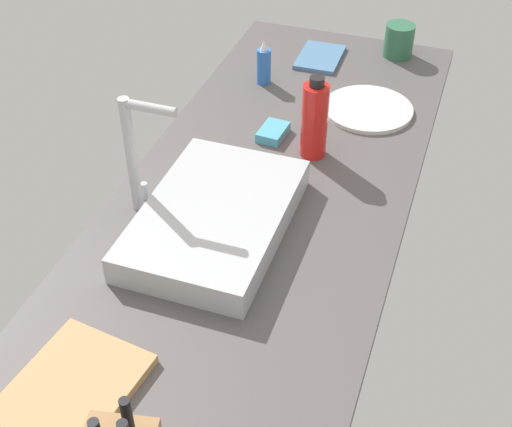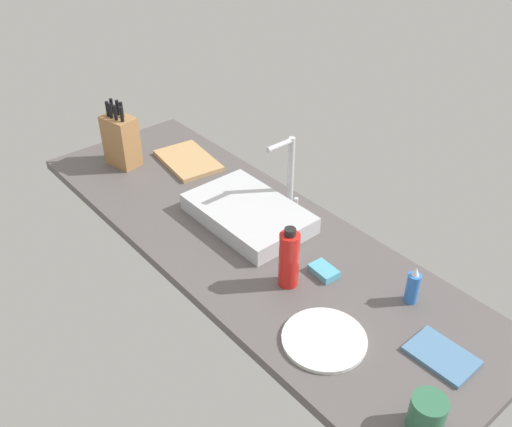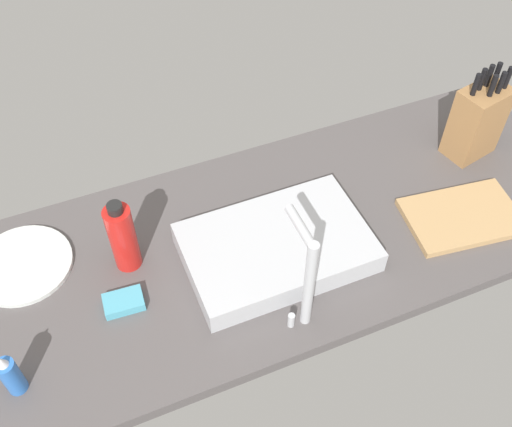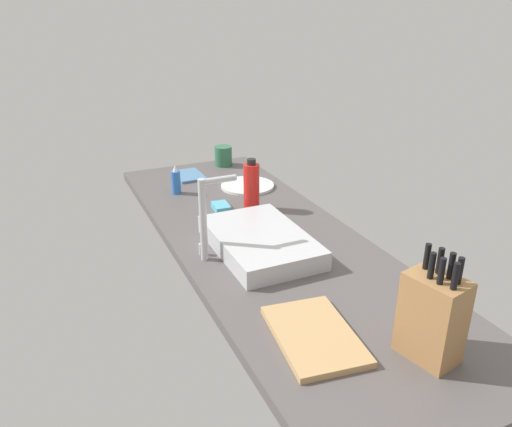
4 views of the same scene
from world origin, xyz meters
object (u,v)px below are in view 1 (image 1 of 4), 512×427
(sink_basin, at_px, (215,218))
(faucet, at_px, (135,148))
(soap_bottle, at_px, (264,65))
(cutting_board, at_px, (61,401))
(dish_sponge, at_px, (273,132))
(coffee_mug, at_px, (399,40))
(dinner_plate, at_px, (368,109))
(dish_towel, at_px, (320,57))
(water_bottle, at_px, (315,120))

(sink_basin, xyz_separation_m, faucet, (0.02, 0.18, 0.13))
(sink_basin, relative_size, soap_bottle, 3.43)
(cutting_board, height_order, dish_sponge, dish_sponge)
(faucet, bearing_deg, coffee_mug, -23.81)
(faucet, height_order, dish_sponge, faucet)
(dinner_plate, distance_m, dish_towel, 0.31)
(soap_bottle, xyz_separation_m, dinner_plate, (-0.05, -0.31, -0.05))
(dish_towel, height_order, coffee_mug, coffee_mug)
(water_bottle, distance_m, coffee_mug, 0.59)
(dinner_plate, xyz_separation_m, coffee_mug, (0.34, -0.02, 0.04))
(dish_sponge, bearing_deg, water_bottle, -109.87)
(sink_basin, distance_m, dinner_plate, 0.61)
(water_bottle, bearing_deg, dinner_plate, -19.80)
(water_bottle, distance_m, dish_sponge, 0.15)
(soap_bottle, xyz_separation_m, dish_towel, (0.19, -0.11, -0.05))
(faucet, bearing_deg, dinner_plate, -34.28)
(cutting_board, relative_size, dish_sponge, 3.22)
(faucet, distance_m, cutting_board, 0.54)
(faucet, distance_m, dinner_plate, 0.70)
(soap_bottle, distance_m, dish_sponge, 0.28)
(dinner_plate, bearing_deg, coffee_mug, -2.62)
(sink_basin, xyz_separation_m, cutting_board, (-0.49, 0.08, -0.02))
(sink_basin, relative_size, water_bottle, 2.11)
(dinner_plate, height_order, dish_towel, same)
(sink_basin, xyz_separation_m, dish_sponge, (0.38, -0.00, -0.02))
(soap_bottle, relative_size, water_bottle, 0.62)
(water_bottle, height_order, coffee_mug, water_bottle)
(faucet, bearing_deg, dish_towel, -12.96)
(cutting_board, relative_size, soap_bottle, 2.25)
(cutting_board, bearing_deg, coffee_mug, -11.91)
(sink_basin, xyz_separation_m, dinner_plate, (0.58, -0.21, -0.03))
(dish_sponge, bearing_deg, coffee_mug, -21.88)
(cutting_board, relative_size, dish_towel, 1.65)
(sink_basin, height_order, cutting_board, sink_basin)
(cutting_board, bearing_deg, sink_basin, -8.86)
(cutting_board, bearing_deg, dish_towel, -3.65)
(soap_bottle, distance_m, coffee_mug, 0.44)
(faucet, height_order, dish_towel, faucet)
(dish_sponge, bearing_deg, soap_bottle, 23.60)
(faucet, distance_m, dish_sponge, 0.43)
(sink_basin, height_order, soap_bottle, soap_bottle)
(sink_basin, bearing_deg, coffee_mug, -13.50)
(sink_basin, relative_size, cutting_board, 1.52)
(dish_towel, distance_m, coffee_mug, 0.24)
(dinner_plate, bearing_deg, faucet, 145.72)
(dinner_plate, distance_m, coffee_mug, 0.34)
(water_bottle, bearing_deg, soap_bottle, 37.45)
(water_bottle, xyz_separation_m, dish_sponge, (0.04, 0.11, -0.08))
(faucet, bearing_deg, soap_bottle, -6.64)
(dish_towel, bearing_deg, sink_basin, 179.49)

